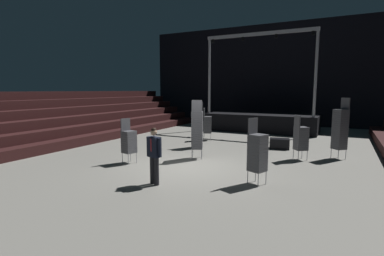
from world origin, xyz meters
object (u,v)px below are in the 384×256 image
man_with_tie (154,153)px  chair_stack_mid_left (207,124)px  chair_stack_front_left (129,141)px  chair_stack_mid_centre (257,152)px  equipment_road_case (279,144)px  chair_stack_mid_right (340,129)px  chair_stack_rear_left (198,125)px  chair_stack_rear_right (301,138)px  chair_stack_front_right (197,130)px  stage_riser (262,121)px

man_with_tie → chair_stack_mid_left: (-1.82, 7.80, -0.06)m
chair_stack_front_left → chair_stack_mid_centre: size_ratio=0.87×
chair_stack_mid_left → equipment_road_case: (4.06, -0.61, -0.66)m
chair_stack_front_left → chair_stack_mid_right: chair_stack_mid_right is taller
chair_stack_rear_left → equipment_road_case: chair_stack_rear_left is taller
chair_stack_front_left → equipment_road_case: bearing=154.5°
chair_stack_mid_left → chair_stack_rear_left: 2.18m
man_with_tie → chair_stack_front_left: bearing=-20.9°
chair_stack_rear_right → chair_stack_mid_centre: bearing=-48.4°
chair_stack_mid_left → chair_stack_mid_centre: chair_stack_mid_centre is taller
chair_stack_front_right → man_with_tie: bearing=-106.7°
chair_stack_mid_left → chair_stack_rear_left: (0.47, -2.12, 0.21)m
chair_stack_mid_right → chair_stack_mid_centre: size_ratio=1.26×
chair_stack_mid_right → equipment_road_case: chair_stack_mid_right is taller
chair_stack_front_left → chair_stack_front_right: (1.98, 1.87, 0.34)m
chair_stack_front_left → chair_stack_mid_centre: (5.02, -0.27, 0.13)m
stage_riser → chair_stack_mid_centre: (2.75, -11.53, 0.30)m
chair_stack_mid_centre → chair_stack_front_left: bearing=-71.6°
equipment_road_case → chair_stack_front_left: bearing=-129.8°
chair_stack_front_right → chair_stack_rear_right: bearing=1.8°
chair_stack_front_right → chair_stack_mid_centre: bearing=-57.6°
chair_stack_mid_left → chair_stack_rear_left: size_ratio=0.81×
chair_stack_rear_right → equipment_road_case: chair_stack_rear_right is taller
chair_stack_rear_right → man_with_tie: bearing=-70.6°
chair_stack_rear_left → chair_stack_front_right: bearing=94.7°
chair_stack_mid_centre → chair_stack_rear_right: (0.73, 3.84, -0.08)m
chair_stack_front_left → equipment_road_case: (4.58, 5.49, -0.61)m
chair_stack_rear_left → chair_stack_rear_right: bearing=154.5°
chair_stack_rear_left → equipment_road_case: size_ratio=2.47×
man_with_tie → chair_stack_mid_right: 7.81m
stage_riser → chair_stack_rear_right: stage_riser is taller
equipment_road_case → chair_stack_mid_right: bearing=-21.9°
chair_stack_mid_left → chair_stack_mid_right: chair_stack_mid_right is taller
equipment_road_case → man_with_tie: bearing=-107.3°
chair_stack_front_left → stage_riser: bearing=-177.1°
chair_stack_front_left → chair_stack_rear_right: chair_stack_rear_right is taller
man_with_tie → chair_stack_front_left: size_ratio=0.99×
man_with_tie → stage_riser: bearing=-74.6°
chair_stack_mid_centre → equipment_road_case: chair_stack_mid_centre is taller
chair_stack_mid_centre → chair_stack_rear_right: bearing=-169.3°
man_with_tie → chair_stack_front_right: chair_stack_front_right is taller
chair_stack_mid_right → chair_stack_mid_centre: 5.19m
chair_stack_mid_right → chair_stack_rear_right: chair_stack_mid_right is taller
chair_stack_mid_right → chair_stack_rear_left: chair_stack_mid_right is taller
man_with_tie → chair_stack_front_left: chair_stack_front_left is taller
chair_stack_front_right → chair_stack_rear_right: size_ratio=1.33×
chair_stack_mid_right → chair_stack_front_right: bearing=71.0°
chair_stack_front_left → chair_stack_mid_right: (7.13, 4.47, 0.38)m
chair_stack_rear_right → equipment_road_case: 2.35m
chair_stack_front_right → chair_stack_mid_left: chair_stack_front_right is taller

